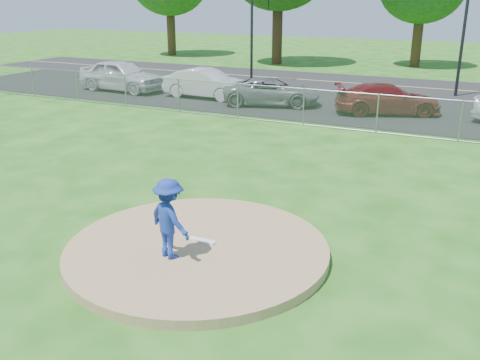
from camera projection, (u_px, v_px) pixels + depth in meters
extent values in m
plane|color=#1C5412|center=(336.00, 142.00, 19.53)|extent=(120.00, 120.00, 0.00)
cylinder|color=#9A7B54|center=(197.00, 250.00, 11.01)|extent=(5.40, 5.40, 0.20)
cube|color=white|center=(202.00, 241.00, 11.14)|extent=(0.60, 0.15, 0.04)
cube|color=gray|center=(352.00, 112.00, 20.98)|extent=(40.00, 0.06, 1.50)
cube|color=black|center=(376.00, 110.00, 25.05)|extent=(50.00, 8.00, 0.01)
cube|color=black|center=(404.00, 86.00, 31.41)|extent=(60.00, 7.00, 0.01)
cylinder|color=#3C2716|center=(171.00, 31.00, 47.51)|extent=(0.74, 0.74, 4.20)
cylinder|color=#352213|center=(277.00, 32.00, 41.13)|extent=(0.78, 0.78, 4.90)
cylinder|color=#3D2816|center=(417.00, 40.00, 39.69)|extent=(0.72, 0.72, 3.85)
cylinder|color=black|center=(252.00, 35.00, 32.54)|extent=(0.16, 0.16, 5.60)
imported|color=black|center=(269.00, 0.00, 31.44)|extent=(0.16, 0.20, 1.00)
cylinder|color=black|center=(462.00, 42.00, 27.56)|extent=(0.16, 0.16, 5.60)
imported|color=navy|center=(169.00, 219.00, 10.25)|extent=(1.18, 0.92, 1.61)
cone|color=#E43B0C|center=(231.00, 96.00, 26.42)|extent=(0.36, 0.36, 0.70)
imported|color=silver|center=(122.00, 75.00, 29.68)|extent=(5.13, 2.30, 1.71)
imported|color=silver|center=(206.00, 83.00, 27.66)|extent=(4.56, 1.68, 1.49)
imported|color=slate|center=(272.00, 92.00, 25.87)|extent=(5.04, 3.42, 1.28)
imported|color=maroon|center=(387.00, 99.00, 23.91)|extent=(5.01, 3.54, 1.35)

